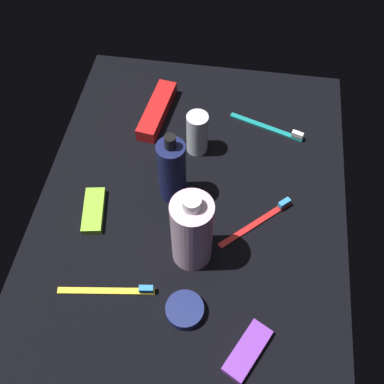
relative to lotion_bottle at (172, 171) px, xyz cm
name	(u,v)px	position (x,y,z in cm)	size (l,w,h in cm)	color
ground_plane	(192,201)	(1.11, 4.18, -8.54)	(84.00, 64.00, 1.20)	black
lotion_bottle	(172,171)	(0.00, 0.00, 0.00)	(5.64, 5.64, 18.20)	#181E4C
bodywash_bottle	(192,232)	(13.36, 5.98, 0.86)	(7.58, 7.58, 19.38)	silver
deodorant_stick	(197,133)	(-12.80, 3.26, -2.71)	(4.71, 4.71, 10.48)	silver
toothbrush_red	(260,220)	(4.32, 18.55, -7.34)	(13.16, 13.98, 2.10)	red
toothbrush_yellow	(112,290)	(23.27, -7.44, -7.34)	(3.63, 18.00, 2.10)	yellow
toothbrush_teal	(271,128)	(-21.09, 19.51, -7.34)	(6.77, 17.47, 2.10)	teal
toothpaste_box_red	(157,111)	(-21.62, -7.61, -6.34)	(17.60, 4.40, 3.20)	red
snack_bar_purple	(247,351)	(30.44, 18.11, -7.19)	(10.40, 4.00, 1.50)	purple
snack_bar_lime	(94,210)	(7.11, -15.36, -7.19)	(10.40, 4.00, 1.50)	#8CD133
cream_tin_left	(185,310)	(25.10, 6.44, -6.89)	(6.92, 6.92, 2.11)	navy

